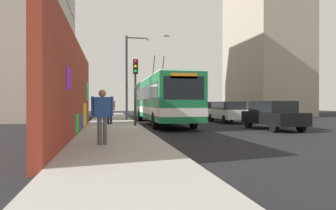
# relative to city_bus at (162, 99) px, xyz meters

# --- Properties ---
(ground_plane) EXTENTS (80.00, 80.00, 0.00)m
(ground_plane) POSITION_rel_city_bus_xyz_m (-3.44, 1.80, -1.78)
(ground_plane) COLOR black
(sidewalk_slab) EXTENTS (48.00, 3.20, 0.15)m
(sidewalk_slab) POSITION_rel_city_bus_xyz_m (-3.44, 3.40, -1.71)
(sidewalk_slab) COLOR #9E9B93
(sidewalk_slab) RESTS_ON ground_plane
(graffiti_wall) EXTENTS (14.86, 0.32, 4.16)m
(graffiti_wall) POSITION_rel_city_bus_xyz_m (-7.00, 5.15, 0.29)
(graffiti_wall) COLOR maroon
(graffiti_wall) RESTS_ON ground_plane
(building_far_left) EXTENTS (11.24, 7.65, 20.88)m
(building_far_left) POSITION_rel_city_bus_xyz_m (7.71, 11.00, 8.66)
(building_far_left) COLOR #B2A899
(building_far_left) RESTS_ON ground_plane
(building_far_right) EXTENTS (11.41, 6.50, 21.94)m
(building_far_right) POSITION_rel_city_bus_xyz_m (13.57, -15.20, 9.19)
(building_far_right) COLOR #9E937F
(building_far_right) RESTS_ON ground_plane
(city_bus) EXTENTS (12.41, 2.51, 4.98)m
(city_bus) POSITION_rel_city_bus_xyz_m (0.00, 0.00, 0.00)
(city_bus) COLOR #19723F
(city_bus) RESTS_ON ground_plane
(parked_car_black) EXTENTS (4.32, 1.74, 1.58)m
(parked_car_black) POSITION_rel_city_bus_xyz_m (-5.53, -5.20, -0.95)
(parked_car_black) COLOR black
(parked_car_black) RESTS_ON ground_plane
(parked_car_white) EXTENTS (4.36, 1.92, 1.58)m
(parked_car_white) POSITION_rel_city_bus_xyz_m (0.75, -5.20, -0.95)
(parked_car_white) COLOR white
(parked_car_white) RESTS_ON ground_plane
(parked_car_champagne) EXTENTS (4.31, 1.86, 1.58)m
(parked_car_champagne) POSITION_rel_city_bus_xyz_m (6.47, -5.20, -0.95)
(parked_car_champagne) COLOR #C6B793
(parked_car_champagne) RESTS_ON ground_plane
(parked_car_navy) EXTENTS (4.81, 1.87, 1.58)m
(parked_car_navy) POSITION_rel_city_bus_xyz_m (12.93, -5.20, -0.95)
(parked_car_navy) COLOR navy
(parked_car_navy) RESTS_ON ground_plane
(pedestrian_near_wall) EXTENTS (0.23, 0.69, 1.75)m
(pedestrian_near_wall) POSITION_rel_city_bus_xyz_m (-11.00, 3.89, -0.60)
(pedestrian_near_wall) COLOR #595960
(pedestrian_near_wall) RESTS_ON sidewalk_slab
(pedestrian_midblock) EXTENTS (0.22, 0.67, 1.67)m
(pedestrian_midblock) POSITION_rel_city_bus_xyz_m (-1.33, 3.61, -0.65)
(pedestrian_midblock) COLOR #1E1E2D
(pedestrian_midblock) RESTS_ON sidewalk_slab
(traffic_light) EXTENTS (0.49, 0.28, 3.88)m
(traffic_light) POSITION_rel_city_bus_xyz_m (-3.16, 2.15, 0.99)
(traffic_light) COLOR #2D382D
(traffic_light) RESTS_ON sidewalk_slab
(street_lamp) EXTENTS (0.44, 1.92, 6.69)m
(street_lamp) POSITION_rel_city_bus_xyz_m (3.58, 2.03, 2.22)
(street_lamp) COLOR #4C4C51
(street_lamp) RESTS_ON sidewalk_slab
(flying_pigeons) EXTENTS (9.65, 3.09, 1.85)m
(flying_pigeons) POSITION_rel_city_bus_xyz_m (-2.81, -0.08, 5.44)
(flying_pigeons) COLOR gray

